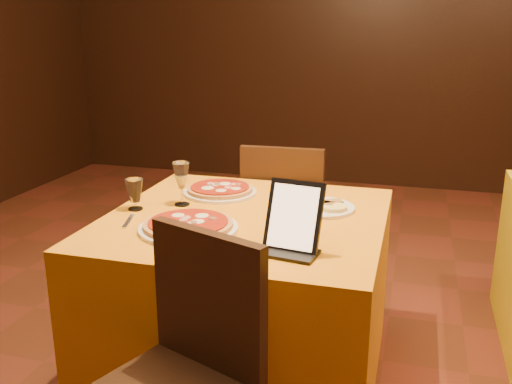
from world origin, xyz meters
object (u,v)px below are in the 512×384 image
(pizza_far, at_px, (220,191))
(wine_glass, at_px, (181,184))
(pizza_near, at_px, (188,226))
(main_table, at_px, (246,300))
(water_glass, at_px, (135,195))
(chair_main_far, at_px, (288,222))
(tablet, at_px, (294,216))

(pizza_far, relative_size, wine_glass, 1.75)
(pizza_near, bearing_deg, main_table, 53.79)
(pizza_near, bearing_deg, water_glass, 151.17)
(chair_main_far, bearing_deg, water_glass, 58.46)
(main_table, bearing_deg, pizza_far, 127.08)
(water_glass, bearing_deg, chair_main_far, 60.82)
(main_table, bearing_deg, pizza_near, -126.21)
(tablet, bearing_deg, pizza_near, 177.58)
(wine_glass, height_order, water_glass, wine_glass)
(pizza_far, bearing_deg, chair_main_far, 68.63)
(water_glass, bearing_deg, tablet, -18.94)
(pizza_far, bearing_deg, water_glass, -129.79)
(chair_main_far, bearing_deg, pizza_near, 78.66)
(pizza_near, relative_size, wine_glass, 1.97)
(main_table, height_order, tablet, tablet)
(pizza_near, distance_m, tablet, 0.44)
(main_table, height_order, wine_glass, wine_glass)
(pizza_near, bearing_deg, tablet, -10.87)
(main_table, xyz_separation_m, pizza_near, (-0.16, -0.22, 0.39))
(wine_glass, xyz_separation_m, tablet, (0.56, -0.36, 0.03))
(pizza_near, relative_size, water_glass, 2.88)
(chair_main_far, xyz_separation_m, tablet, (0.26, -1.08, 0.41))
(pizza_near, bearing_deg, pizza_far, 95.24)
(wine_glass, relative_size, tablet, 0.78)
(water_glass, bearing_deg, main_table, 5.78)
(chair_main_far, height_order, pizza_near, chair_main_far)
(pizza_far, height_order, wine_glass, wine_glass)
(pizza_far, bearing_deg, main_table, -52.92)
(chair_main_far, bearing_deg, pizza_far, 66.26)
(main_table, distance_m, chair_main_far, 0.79)
(chair_main_far, distance_m, pizza_far, 0.64)
(main_table, bearing_deg, tablet, -48.52)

